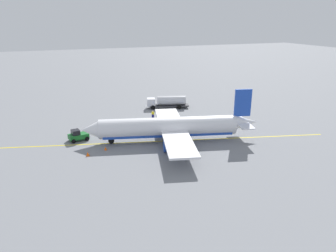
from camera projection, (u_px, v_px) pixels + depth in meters
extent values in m
plane|color=slate|center=(168.00, 141.00, 60.36)|extent=(400.00, 400.00, 0.00)
cylinder|color=white|center=(168.00, 127.00, 59.45)|extent=(25.61, 10.07, 3.66)
cube|color=#1E47B7|center=(168.00, 132.00, 59.78)|extent=(24.07, 9.07, 1.02)
cone|color=white|center=(91.00, 130.00, 57.90)|extent=(4.33, 4.30, 3.51)
cone|color=white|center=(245.00, 122.00, 60.97)|extent=(5.59, 4.27, 3.11)
cube|color=#1E47B7|center=(243.00, 103.00, 59.65)|extent=(3.19, 1.17, 5.20)
cube|color=white|center=(241.00, 122.00, 60.88)|extent=(4.47, 8.73, 0.24)
cube|color=white|center=(173.00, 129.00, 59.71)|extent=(11.58, 27.43, 0.36)
cylinder|color=#1E47B7|center=(173.00, 146.00, 55.13)|extent=(3.63, 2.85, 2.10)
cylinder|color=#1E47B7|center=(166.00, 127.00, 64.92)|extent=(3.63, 2.85, 2.10)
cylinder|color=#4C4C51|center=(111.00, 138.00, 58.83)|extent=(0.24, 0.24, 1.18)
cylinder|color=black|center=(111.00, 141.00, 59.02)|extent=(1.17, 0.67, 1.10)
cylinder|color=#4C4C51|center=(181.00, 140.00, 57.77)|extent=(0.24, 0.24, 1.18)
cylinder|color=black|center=(181.00, 143.00, 57.96)|extent=(1.17, 0.67, 1.10)
cylinder|color=#4C4C51|center=(177.00, 130.00, 62.66)|extent=(0.24, 0.24, 1.18)
cylinder|color=black|center=(177.00, 133.00, 62.85)|extent=(1.17, 0.67, 1.10)
cube|color=#2D2D33|center=(169.00, 105.00, 82.40)|extent=(10.40, 5.30, 0.30)
cube|color=silver|center=(151.00, 102.00, 81.73)|extent=(2.60, 2.87, 2.00)
cube|color=black|center=(147.00, 101.00, 81.53)|extent=(0.73, 1.96, 0.90)
cylinder|color=silver|center=(171.00, 100.00, 82.03)|extent=(7.66, 4.30, 2.30)
cylinder|color=black|center=(153.00, 108.00, 80.93)|extent=(1.15, 0.65, 1.10)
cylinder|color=black|center=(152.00, 105.00, 83.29)|extent=(1.15, 0.65, 1.10)
cylinder|color=black|center=(179.00, 107.00, 81.47)|extent=(1.15, 0.65, 1.10)
cylinder|color=black|center=(178.00, 104.00, 83.83)|extent=(1.15, 0.65, 1.10)
cube|color=#196B28|center=(79.00, 136.00, 60.39)|extent=(3.91, 2.64, 0.90)
cube|color=black|center=(76.00, 132.00, 59.85)|extent=(1.67, 1.83, 0.90)
cylinder|color=black|center=(84.00, 136.00, 61.99)|extent=(0.84, 0.44, 0.80)
cylinder|color=black|center=(87.00, 139.00, 60.39)|extent=(0.84, 0.44, 0.80)
cylinder|color=black|center=(70.00, 138.00, 60.68)|extent=(0.84, 0.44, 0.80)
cylinder|color=black|center=(74.00, 141.00, 59.08)|extent=(0.84, 0.44, 0.80)
cube|color=navy|center=(153.00, 116.00, 74.32)|extent=(0.51, 0.54, 0.85)
cube|color=yellow|center=(153.00, 113.00, 74.09)|extent=(0.59, 0.63, 0.60)
sphere|color=tan|center=(153.00, 111.00, 73.95)|extent=(0.24, 0.24, 0.24)
cone|color=#F2590F|center=(88.00, 154.00, 53.69)|extent=(0.62, 0.62, 0.68)
cone|color=#F2590F|center=(106.00, 148.00, 56.11)|extent=(0.55, 0.55, 0.61)
cube|color=yellow|center=(168.00, 141.00, 60.36)|extent=(59.83, 16.12, 0.01)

